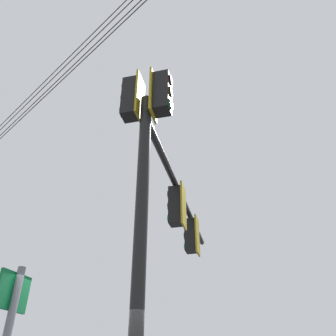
% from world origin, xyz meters
% --- Properties ---
extents(signal_mast_assembly, '(4.28, 5.44, 6.78)m').
position_xyz_m(signal_mast_assembly, '(1.13, 1.18, 4.88)').
color(signal_mast_assembly, black).
rests_on(signal_mast_assembly, ground).
extents(overhead_wire_span, '(13.23, 31.49, 1.26)m').
position_xyz_m(overhead_wire_span, '(-0.30, 1.52, 9.92)').
color(overhead_wire_span, black).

